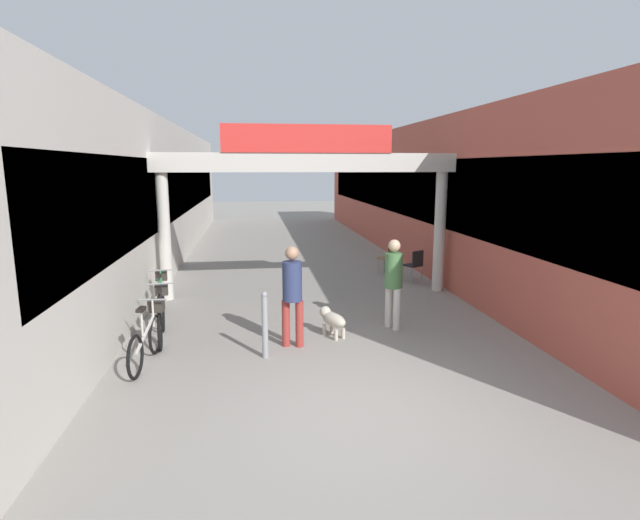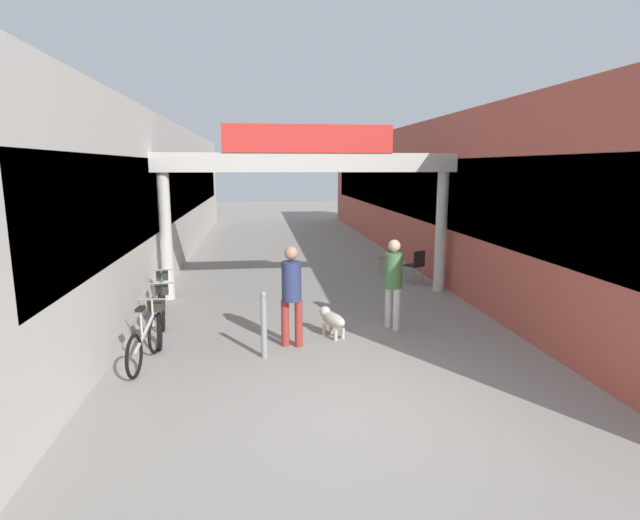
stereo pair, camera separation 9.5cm
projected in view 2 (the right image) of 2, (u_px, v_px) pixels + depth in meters
ground_plane at (356, 413)px, 6.39m from camera, size 80.00×80.00×0.00m
storefront_left at (136, 195)px, 16.10m from camera, size 3.00×26.00×4.41m
storefront_right at (439, 193)px, 17.33m from camera, size 3.00×26.00×4.41m
arcade_sign_gateway at (308, 176)px, 11.79m from camera, size 7.40×0.47×4.07m
pedestrian_with_dog at (292, 289)px, 8.60m from camera, size 0.41×0.41×1.78m
pedestrian_companion at (393, 278)px, 9.57m from camera, size 0.45×0.45×1.75m
dog_on_leash at (332, 319)px, 9.26m from camera, size 0.53×0.73×0.52m
bicycle_silver_nearest at (147, 336)px, 8.01m from camera, size 0.46×1.69×0.98m
bicycle_black_second at (161, 315)px, 9.13m from camera, size 0.46×1.68×0.98m
bicycle_green_third at (162, 298)px, 10.36m from camera, size 0.46×1.68×0.98m
bollard_post_metal at (264, 324)px, 8.16m from camera, size 0.10×0.10×1.13m
cafe_chair_black_nearer at (416, 263)px, 13.47m from camera, size 0.54×0.54×0.89m
cafe_chair_wood_farther at (390, 256)px, 14.56m from camera, size 0.56×0.56×0.89m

